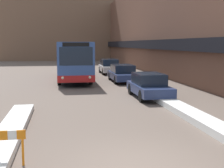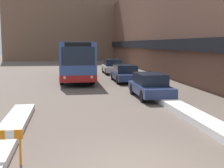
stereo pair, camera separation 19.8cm
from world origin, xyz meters
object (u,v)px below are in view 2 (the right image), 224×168
at_px(parked_car_back, 112,66).
at_px(construction_barricade, 1,141).
at_px(parked_car_front, 150,85).
at_px(city_bus, 76,59).
at_px(parked_car_middle, 125,73).

distance_m(parked_car_back, construction_barricade, 25.21).
bearing_deg(parked_car_back, parked_car_front, -90.00).
distance_m(city_bus, construction_barricade, 19.68).
bearing_deg(parked_car_back, parked_car_middle, -90.00).
bearing_deg(city_bus, parked_car_middle, -29.91).
relative_size(parked_car_back, construction_barricade, 3.86).
xyz_separation_m(city_bus, parked_car_middle, (3.98, -2.29, -1.05)).
relative_size(city_bus, parked_car_middle, 2.49).
xyz_separation_m(city_bus, parked_car_front, (3.98, -10.11, -1.04)).
distance_m(parked_car_front, parked_car_middle, 7.82).
bearing_deg(construction_barricade, parked_car_front, 55.27).
relative_size(city_bus, construction_barricade, 10.68).
distance_m(parked_car_middle, parked_car_back, 7.16).
xyz_separation_m(parked_car_front, parked_car_back, (-0.00, 14.97, 0.04)).
distance_m(parked_car_middle, construction_barricade, 18.38).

